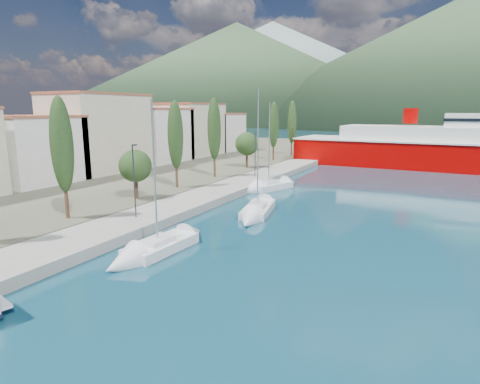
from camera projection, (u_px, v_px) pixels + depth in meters
The scene contains 10 objects.
ground at pixel (396, 142), 123.53m from camera, with size 1400.00×1400.00×0.00m, color #134053.
quay at pixel (217, 193), 45.41m from camera, with size 5.00×88.00×0.80m, color gray.
land_strip at pixel (61, 163), 71.07m from camera, with size 70.00×148.00×0.70m, color #565644.
town_buildings at pixel (127, 136), 64.14m from camera, with size 9.20×69.20×11.30m.
tree_row at pixel (210, 138), 52.83m from camera, with size 3.63×63.78×10.77m.
lamp_posts at pixel (142, 177), 33.74m from camera, with size 0.15×44.86×6.06m.
sailboat_near at pixel (142, 255), 26.17m from camera, with size 2.71×7.89×11.18m.
sailboat_mid at pixel (253, 215), 36.07m from camera, with size 4.13×8.96×12.48m.
sailboat_far at pixel (260, 188), 48.38m from camera, with size 5.08×8.16×11.44m.
ferry at pixel (457, 150), 65.74m from camera, with size 52.98×12.67×10.46m.
Camera 1 is at (13.50, -12.46, 9.55)m, focal length 30.00 mm.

